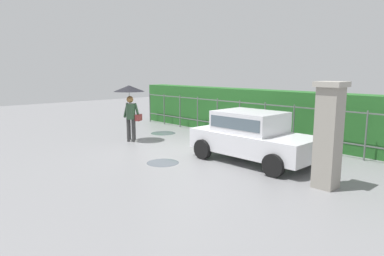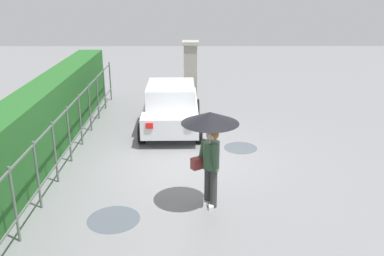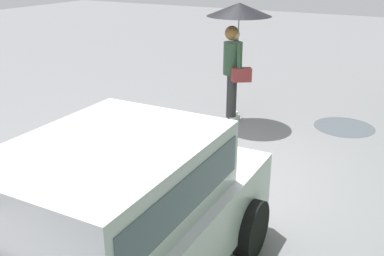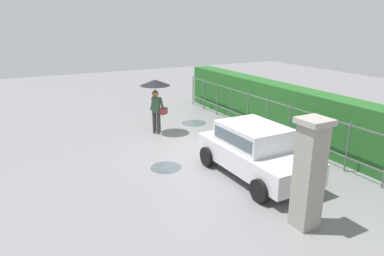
% 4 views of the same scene
% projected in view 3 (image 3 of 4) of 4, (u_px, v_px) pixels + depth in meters
% --- Properties ---
extents(ground_plane, '(40.00, 40.00, 0.00)m').
position_uv_depth(ground_plane, '(195.00, 173.00, 6.22)').
color(ground_plane, slate).
extents(car, '(3.76, 1.90, 1.48)m').
position_uv_depth(car, '(106.00, 222.00, 3.64)').
color(car, silver).
rests_on(car, ground).
extents(pedestrian, '(1.15, 1.15, 2.11)m').
position_uv_depth(pedestrian, '(237.00, 30.00, 7.80)').
color(pedestrian, '#333333').
rests_on(pedestrian, ground).
extents(puddle_near, '(0.95, 0.95, 0.00)m').
position_uv_depth(puddle_near, '(71.00, 175.00, 6.19)').
color(puddle_near, '#4C545B').
rests_on(puddle_near, ground).
extents(puddle_far, '(1.06, 1.06, 0.00)m').
position_uv_depth(puddle_far, '(344.00, 127.00, 7.93)').
color(puddle_far, '#4C545B').
rests_on(puddle_far, ground).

